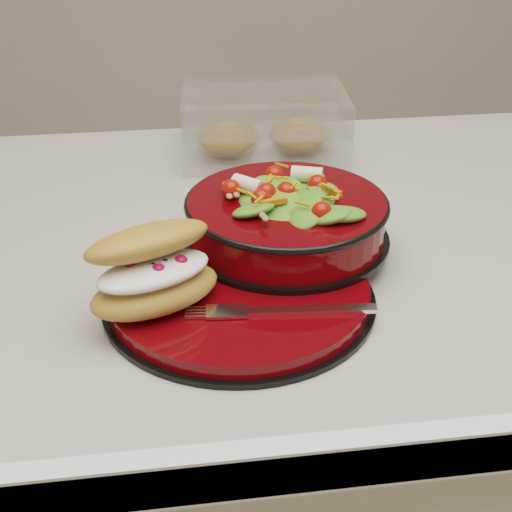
{
  "coord_description": "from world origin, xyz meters",
  "views": [
    {
      "loc": [
        -0.22,
        -0.75,
        1.3
      ],
      "look_at": [
        -0.14,
        -0.13,
        0.94
      ],
      "focal_mm": 50.0,
      "sensor_mm": 36.0,
      "label": 1
    }
  ],
  "objects": [
    {
      "name": "island_counter",
      "position": [
        0.0,
        -0.0,
        0.45
      ],
      "size": [
        1.24,
        0.74,
        0.9
      ],
      "color": "white",
      "rests_on": "ground"
    },
    {
      "name": "dinner_plate",
      "position": [
        -0.15,
        -0.15,
        0.91
      ],
      "size": [
        0.27,
        0.27,
        0.02
      ],
      "rotation": [
        0.0,
        0.0,
        -0.03
      ],
      "color": "black",
      "rests_on": "island_counter"
    },
    {
      "name": "salad_bowl",
      "position": [
        -0.09,
        -0.07,
        0.96
      ],
      "size": [
        0.23,
        0.23,
        0.09
      ],
      "rotation": [
        0.0,
        0.0,
        -0.1
      ],
      "color": "black",
      "rests_on": "dinner_plate"
    },
    {
      "name": "croissant",
      "position": [
        -0.24,
        -0.18,
        0.96
      ],
      "size": [
        0.14,
        0.13,
        0.08
      ],
      "rotation": [
        0.0,
        0.0,
        0.42
      ],
      "color": "#B88138",
      "rests_on": "dinner_plate"
    },
    {
      "name": "fork",
      "position": [
        -0.12,
        -0.21,
        0.92
      ],
      "size": [
        0.16,
        0.03,
        0.0
      ],
      "rotation": [
        0.0,
        0.0,
        1.48
      ],
      "color": "silver",
      "rests_on": "dinner_plate"
    },
    {
      "name": "pastry_box",
      "position": [
        -0.07,
        0.24,
        0.94
      ],
      "size": [
        0.25,
        0.19,
        0.09
      ],
      "rotation": [
        0.0,
        0.0,
        -0.08
      ],
      "color": "white",
      "rests_on": "island_counter"
    }
  ]
}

